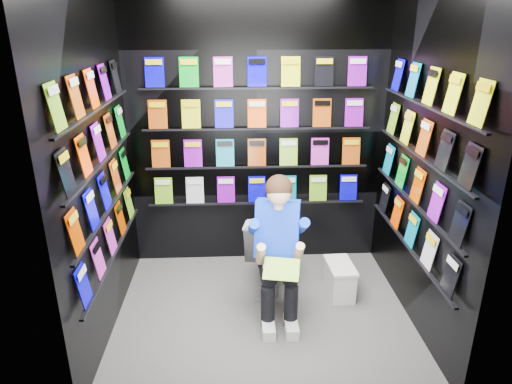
{
  "coord_description": "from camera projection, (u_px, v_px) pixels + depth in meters",
  "views": [
    {
      "loc": [
        -0.22,
        -3.17,
        2.3
      ],
      "look_at": [
        -0.05,
        0.15,
        1.03
      ],
      "focal_mm": 32.0,
      "sensor_mm": 36.0,
      "label": 1
    }
  ],
  "objects": [
    {
      "name": "floor",
      "position": [
        263.0,
        314.0,
        3.79
      ],
      "size": [
        2.4,
        2.4,
        0.0
      ],
      "primitive_type": "plane",
      "color": "#5A5A57",
      "rests_on": "ground"
    },
    {
      "name": "wall_back",
      "position": [
        257.0,
        133.0,
        4.26
      ],
      "size": [
        2.4,
        0.04,
        2.6
      ],
      "primitive_type": "cube",
      "color": "black",
      "rests_on": "floor"
    },
    {
      "name": "wall_front",
      "position": [
        277.0,
        222.0,
        2.4
      ],
      "size": [
        2.4,
        0.04,
        2.6
      ],
      "primitive_type": "cube",
      "color": "black",
      "rests_on": "floor"
    },
    {
      "name": "wall_left",
      "position": [
        97.0,
        168.0,
        3.27
      ],
      "size": [
        0.04,
        2.0,
        2.6
      ],
      "primitive_type": "cube",
      "color": "black",
      "rests_on": "floor"
    },
    {
      "name": "wall_right",
      "position": [
        425.0,
        163.0,
        3.39
      ],
      "size": [
        0.04,
        2.0,
        2.6
      ],
      "primitive_type": "cube",
      "color": "black",
      "rests_on": "floor"
    },
    {
      "name": "comics_back",
      "position": [
        257.0,
        133.0,
        4.23
      ],
      "size": [
        2.1,
        0.06,
        1.37
      ],
      "primitive_type": null,
      "color": "#BC3C00",
      "rests_on": "wall_back"
    },
    {
      "name": "comics_left",
      "position": [
        102.0,
        167.0,
        3.27
      ],
      "size": [
        0.06,
        1.7,
        1.37
      ],
      "primitive_type": null,
      "color": "#BC3C00",
      "rests_on": "wall_left"
    },
    {
      "name": "comics_right",
      "position": [
        421.0,
        162.0,
        3.38
      ],
      "size": [
        0.06,
        1.7,
        1.37
      ],
      "primitive_type": null,
      "color": "#BC3C00",
      "rests_on": "wall_right"
    },
    {
      "name": "toilet",
      "position": [
        273.0,
        248.0,
        4.1
      ],
      "size": [
        0.56,
        0.82,
        0.73
      ],
      "primitive_type": "imported",
      "rotation": [
        0.0,
        0.0,
        2.94
      ],
      "color": "white",
      "rests_on": "floor"
    },
    {
      "name": "longbox",
      "position": [
        339.0,
        281.0,
        4.03
      ],
      "size": [
        0.22,
        0.37,
        0.27
      ],
      "primitive_type": "cube",
      "rotation": [
        0.0,
        0.0,
        0.05
      ],
      "color": "white",
      "rests_on": "floor"
    },
    {
      "name": "longbox_lid",
      "position": [
        341.0,
        266.0,
        3.97
      ],
      "size": [
        0.24,
        0.39,
        0.03
      ],
      "primitive_type": "cube",
      "rotation": [
        0.0,
        0.0,
        0.05
      ],
      "color": "white",
      "rests_on": "longbox"
    },
    {
      "name": "reader",
      "position": [
        277.0,
        229.0,
        3.62
      ],
      "size": [
        0.6,
        0.77,
        1.26
      ],
      "primitive_type": null,
      "rotation": [
        0.0,
        0.0,
        -0.2
      ],
      "color": "#032CE9",
      "rests_on": "toilet"
    },
    {
      "name": "held_comic",
      "position": [
        281.0,
        269.0,
        3.35
      ],
      "size": [
        0.29,
        0.2,
        0.11
      ],
      "primitive_type": "cube",
      "rotation": [
        -0.96,
        0.0,
        -0.2
      ],
      "color": "green",
      "rests_on": "reader"
    }
  ]
}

